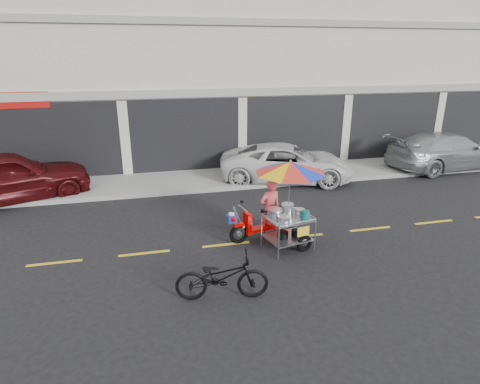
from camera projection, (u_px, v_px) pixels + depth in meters
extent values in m
plane|color=black|center=(301.00, 236.00, 10.46)|extent=(90.00, 90.00, 0.00)
cube|color=gray|center=(248.00, 175.00, 15.48)|extent=(45.00, 3.00, 0.15)
cube|color=beige|center=(222.00, 65.00, 18.78)|extent=(36.00, 8.00, 8.00)
cube|color=black|center=(242.00, 135.00, 15.92)|extent=(35.28, 0.06, 2.90)
cube|color=gray|center=(242.00, 92.00, 15.36)|extent=(36.00, 0.12, 0.30)
cube|color=gray|center=(243.00, 22.00, 14.53)|extent=(36.00, 0.12, 0.25)
cube|color=white|center=(471.00, 40.00, 21.92)|extent=(8.00, 7.00, 10.40)
cube|color=gold|center=(301.00, 236.00, 10.46)|extent=(42.00, 0.10, 0.01)
imported|color=#3F090C|center=(7.00, 177.00, 12.61)|extent=(5.27, 3.64, 1.67)
imported|color=silver|center=(287.00, 163.00, 14.83)|extent=(5.32, 3.52, 1.36)
imported|color=#A4A8AC|center=(447.00, 151.00, 16.32)|extent=(5.32, 2.57, 1.49)
imported|color=black|center=(222.00, 277.00, 7.69)|extent=(1.87, 0.90, 0.94)
torus|color=black|center=(239.00, 234.00, 10.01)|extent=(0.53, 0.21, 0.52)
torus|color=black|center=(286.00, 224.00, 10.57)|extent=(0.53, 0.21, 0.52)
cylinder|color=#9EA0A5|center=(239.00, 234.00, 10.01)|extent=(0.14, 0.08, 0.13)
cylinder|color=#9EA0A5|center=(286.00, 224.00, 10.57)|extent=(0.14, 0.08, 0.13)
cube|color=#D50100|center=(239.00, 225.00, 9.93)|extent=(0.31, 0.17, 0.07)
cylinder|color=#9EA0A5|center=(239.00, 220.00, 9.88)|extent=(0.34, 0.11, 0.74)
cube|color=#D50100|center=(247.00, 223.00, 10.02)|extent=(0.17, 0.33, 0.55)
cube|color=#D50100|center=(262.00, 228.00, 10.26)|extent=(0.77, 0.40, 0.07)
cube|color=#D50100|center=(276.00, 218.00, 10.36)|extent=(0.72, 0.38, 0.37)
cube|color=black|center=(273.00, 211.00, 10.25)|extent=(0.63, 0.34, 0.09)
cylinder|color=#9EA0A5|center=(243.00, 209.00, 9.84)|extent=(0.14, 0.50, 0.03)
sphere|color=black|center=(242.00, 202.00, 9.98)|extent=(0.09, 0.09, 0.09)
cylinder|color=white|center=(243.00, 226.00, 9.99)|extent=(0.13, 0.13, 0.05)
cube|color=navy|center=(232.00, 218.00, 9.78)|extent=(0.28, 0.25, 0.18)
cylinder|color=white|center=(232.00, 214.00, 9.74)|extent=(0.17, 0.17, 0.05)
cone|color=#D50100|center=(234.00, 220.00, 9.64)|extent=(0.20, 0.23, 0.17)
torus|color=black|center=(304.00, 243.00, 9.63)|extent=(0.43, 0.18, 0.42)
cylinder|color=#9EA0A5|center=(279.00, 244.00, 9.17)|extent=(0.04, 0.04, 0.78)
cylinder|color=#9EA0A5|center=(261.00, 231.00, 9.88)|extent=(0.04, 0.04, 0.78)
cylinder|color=#9EA0A5|center=(315.00, 236.00, 9.58)|extent=(0.04, 0.04, 0.78)
cylinder|color=#9EA0A5|center=(296.00, 223.00, 10.29)|extent=(0.04, 0.04, 0.78)
cube|color=#9EA0A5|center=(288.00, 238.00, 9.77)|extent=(1.16, 1.02, 0.03)
cube|color=#9EA0A5|center=(288.00, 218.00, 9.60)|extent=(1.16, 1.02, 0.04)
cylinder|color=#9EA0A5|center=(298.00, 223.00, 9.23)|extent=(0.99, 0.23, 0.02)
cylinder|color=#9EA0A5|center=(280.00, 211.00, 9.94)|extent=(0.99, 0.23, 0.02)
cylinder|color=#9EA0A5|center=(270.00, 220.00, 9.38)|extent=(0.19, 0.81, 0.02)
cylinder|color=#9EA0A5|center=(306.00, 213.00, 9.79)|extent=(0.19, 0.81, 0.02)
cylinder|color=#9EA0A5|center=(279.00, 231.00, 10.12)|extent=(0.18, 0.68, 0.04)
cylinder|color=#9EA0A5|center=(280.00, 214.00, 9.97)|extent=(0.18, 0.68, 0.04)
cube|color=gold|center=(303.00, 231.00, 9.34)|extent=(0.32, 0.08, 0.23)
cylinder|color=#B7B7BC|center=(275.00, 213.00, 9.61)|extent=(0.42, 0.42, 0.19)
cylinder|color=#B7B7BC|center=(287.00, 209.00, 9.76)|extent=(0.36, 0.36, 0.25)
cylinder|color=#B7B7BC|center=(300.00, 212.00, 9.76)|extent=(0.28, 0.28, 0.13)
cylinder|color=#B7B7BC|center=(284.00, 219.00, 9.34)|extent=(0.34, 0.34, 0.12)
cylinder|color=#116158|center=(305.00, 215.00, 9.50)|extent=(0.24, 0.24, 0.20)
cylinder|color=black|center=(283.00, 235.00, 9.68)|extent=(0.31, 0.31, 0.17)
cylinder|color=black|center=(296.00, 233.00, 9.83)|extent=(0.26, 0.26, 0.15)
cylinder|color=#9EA0A5|center=(289.00, 190.00, 9.47)|extent=(0.03, 0.03, 1.38)
sphere|color=#9EA0A5|center=(290.00, 161.00, 9.24)|extent=(0.06, 0.06, 0.06)
imported|color=#E04C4F|center=(270.00, 209.00, 10.19)|extent=(0.63, 0.48, 1.56)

